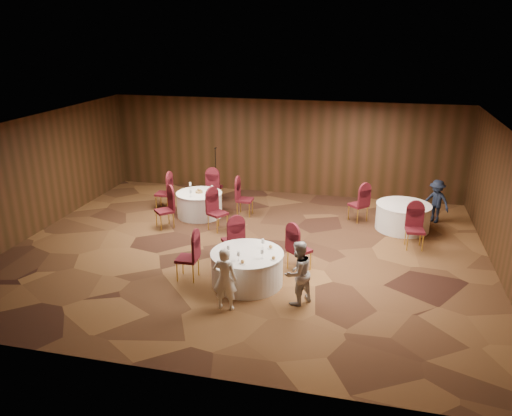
% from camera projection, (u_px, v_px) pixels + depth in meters
% --- Properties ---
extents(ground, '(12.00, 12.00, 0.00)m').
position_uv_depth(ground, '(247.00, 250.00, 12.86)').
color(ground, black).
rests_on(ground, ground).
extents(room_shell, '(12.00, 12.00, 12.00)m').
position_uv_depth(room_shell, '(246.00, 177.00, 12.20)').
color(room_shell, silver).
rests_on(room_shell, ground).
extents(table_main, '(1.62, 1.62, 0.74)m').
position_uv_depth(table_main, '(247.00, 268.00, 11.06)').
color(table_main, silver).
rests_on(table_main, ground).
extents(table_left, '(1.38, 1.38, 0.74)m').
position_uv_depth(table_left, '(200.00, 204.00, 15.10)').
color(table_left, silver).
rests_on(table_left, ground).
extents(table_right, '(1.52, 1.52, 0.74)m').
position_uv_depth(table_right, '(403.00, 216.00, 14.11)').
color(table_right, silver).
rests_on(table_right, ground).
extents(chairs_main, '(3.03, 1.85, 1.00)m').
position_uv_depth(chairs_main, '(240.00, 249.00, 11.70)').
color(chairs_main, '#430D1A').
rests_on(chairs_main, ground).
extents(chairs_left, '(3.17, 3.12, 1.00)m').
position_uv_depth(chairs_left, '(201.00, 200.00, 15.07)').
color(chairs_left, '#430D1A').
rests_on(chairs_left, ground).
extents(chairs_right, '(2.15, 2.33, 1.00)m').
position_uv_depth(chairs_right, '(385.00, 216.00, 13.76)').
color(chairs_right, '#430D1A').
rests_on(chairs_right, ground).
extents(tabletop_main, '(1.12, 1.03, 0.22)m').
position_uv_depth(tabletop_main, '(255.00, 252.00, 10.75)').
color(tabletop_main, silver).
rests_on(tabletop_main, table_main).
extents(tabletop_left, '(0.84, 0.80, 0.22)m').
position_uv_depth(tabletop_left, '(199.00, 190.00, 14.96)').
color(tabletop_left, silver).
rests_on(tabletop_left, table_left).
extents(tabletop_right, '(0.08, 0.08, 0.22)m').
position_uv_depth(tabletop_right, '(413.00, 202.00, 13.67)').
color(tabletop_right, silver).
rests_on(tabletop_right, table_right).
extents(mic_stand, '(0.24, 0.24, 1.66)m').
position_uv_depth(mic_stand, '(216.00, 181.00, 16.99)').
color(mic_stand, black).
rests_on(mic_stand, ground).
extents(woman_a, '(0.50, 0.33, 1.34)m').
position_uv_depth(woman_a, '(225.00, 279.00, 9.94)').
color(woman_a, white).
rests_on(woman_a, ground).
extents(woman_b, '(0.82, 0.84, 1.37)m').
position_uv_depth(woman_b, '(298.00, 273.00, 10.16)').
color(woman_b, '#B2B2B7').
rests_on(woman_b, ground).
extents(man_c, '(0.95, 0.86, 1.28)m').
position_uv_depth(man_c, '(436.00, 201.00, 14.55)').
color(man_c, black).
rests_on(man_c, ground).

